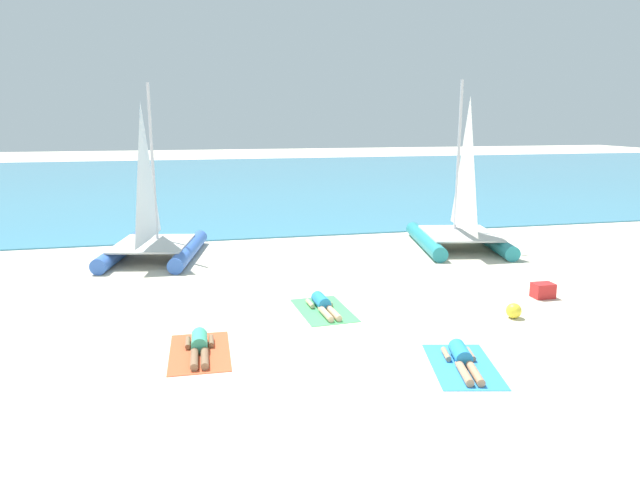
% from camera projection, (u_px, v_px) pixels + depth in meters
% --- Properties ---
extents(ground_plane, '(120.00, 120.00, 0.00)m').
position_uv_depth(ground_plane, '(288.00, 244.00, 19.69)').
color(ground_plane, beige).
extents(ocean_water, '(120.00, 40.00, 0.05)m').
position_uv_depth(ocean_water, '(237.00, 180.00, 39.73)').
color(ocean_water, teal).
rests_on(ocean_water, ground).
extents(sailboat_teal, '(3.40, 4.62, 5.49)m').
position_uv_depth(sailboat_teal, '(460.00, 224.00, 18.92)').
color(sailboat_teal, teal).
rests_on(sailboat_teal, ground).
extents(sailboat_blue, '(3.32, 4.48, 5.30)m').
position_uv_depth(sailboat_blue, '(153.00, 234.00, 17.49)').
color(sailboat_blue, blue).
rests_on(sailboat_blue, ground).
extents(towel_left, '(1.14, 1.92, 0.01)m').
position_uv_depth(towel_left, '(200.00, 352.00, 10.61)').
color(towel_left, '#EA5933').
rests_on(towel_left, ground).
extents(sunbather_left, '(0.55, 1.56, 0.30)m').
position_uv_depth(sunbather_left, '(199.00, 345.00, 10.64)').
color(sunbather_left, '#3FB28C').
rests_on(sunbather_left, towel_left).
extents(towel_middle, '(1.23, 1.97, 0.01)m').
position_uv_depth(towel_middle, '(324.00, 310.00, 12.92)').
color(towel_middle, '#4CB266').
rests_on(towel_middle, ground).
extents(sunbather_middle, '(0.57, 1.57, 0.30)m').
position_uv_depth(sunbather_middle, '(323.00, 304.00, 12.95)').
color(sunbather_middle, '#268CCC').
rests_on(sunbather_middle, towel_middle).
extents(towel_right, '(1.49, 2.09, 0.01)m').
position_uv_depth(towel_right, '(463.00, 366.00, 10.03)').
color(towel_right, '#338CD8').
rests_on(towel_right, ground).
extents(sunbather_right, '(0.73, 1.56, 0.30)m').
position_uv_depth(sunbather_right, '(462.00, 358.00, 10.07)').
color(sunbather_right, '#268CCC').
rests_on(sunbather_right, towel_right).
extents(beach_ball, '(0.33, 0.33, 0.33)m').
position_uv_depth(beach_ball, '(514.00, 311.00, 12.40)').
color(beach_ball, yellow).
rests_on(beach_ball, ground).
extents(cooler_box, '(0.50, 0.36, 0.36)m').
position_uv_depth(cooler_box, '(543.00, 290.00, 13.80)').
color(cooler_box, red).
rests_on(cooler_box, ground).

